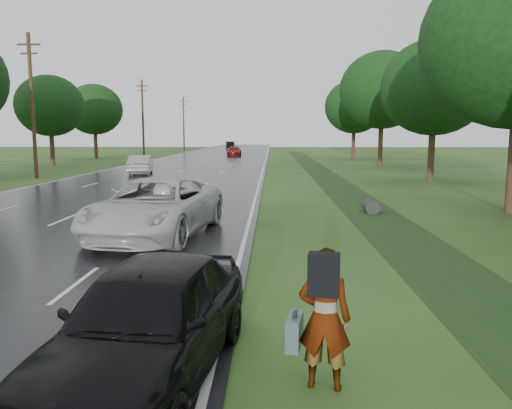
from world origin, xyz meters
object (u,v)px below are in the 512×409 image
object	(u,v)px
white_pickup	(156,207)
pedestrian	(323,316)
dark_sedan	(149,319)
silver_sedan	(141,165)

from	to	relation	value
white_pickup	pedestrian	bearing A→B (deg)	-57.25
dark_sedan	silver_sedan	xyz separation A→B (m)	(-8.52, 31.93, -0.03)
pedestrian	white_pickup	world-z (taller)	same
white_pickup	silver_sedan	distance (m)	23.95
pedestrian	dark_sedan	distance (m)	2.18
pedestrian	white_pickup	size ratio (longest dim) A/B	0.28
pedestrian	silver_sedan	distance (m)	33.79
pedestrian	dark_sedan	bearing A→B (deg)	7.55
white_pickup	dark_sedan	bearing A→B (deg)	-69.46
dark_sedan	white_pickup	bearing A→B (deg)	110.44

